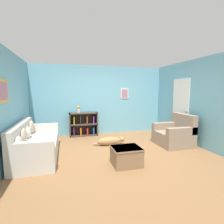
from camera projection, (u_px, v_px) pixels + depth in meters
ground_plane at (116, 152)px, 4.74m from camera, size 14.00×14.00×0.00m
wall_back at (100, 100)px, 6.74m from camera, size 5.60×0.13×2.60m
wall_left at (7, 107)px, 3.92m from camera, size 0.13×5.00×2.60m
wall_right at (197, 103)px, 5.26m from camera, size 0.16×5.00×2.60m
couch at (35, 145)px, 4.33m from camera, size 0.91×2.09×0.88m
bookshelf at (84, 124)px, 6.47m from camera, size 1.02×0.35×0.86m
recliner_chair at (175, 134)px, 5.35m from camera, size 0.92×0.99×0.95m
coffee_table at (126, 156)px, 3.89m from camera, size 0.64×0.57×0.41m
dog at (110, 141)px, 5.33m from camera, size 1.00×0.23×0.25m
vase at (78, 109)px, 6.33m from camera, size 0.11×0.11×0.25m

